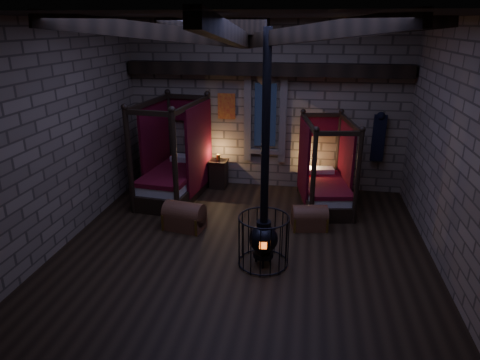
% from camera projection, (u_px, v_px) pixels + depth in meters
% --- Properties ---
extents(room, '(7.02, 7.02, 4.29)m').
position_uv_depth(room, '(246.00, 46.00, 7.06)').
color(room, black).
rests_on(room, ground).
extents(bed_left, '(1.44, 2.39, 2.38)m').
position_uv_depth(bed_left, '(175.00, 174.00, 10.57)').
color(bed_left, black).
rests_on(bed_left, ground).
extents(bed_right, '(1.34, 2.10, 2.05)m').
position_uv_depth(bed_right, '(325.00, 185.00, 10.08)').
color(bed_right, black).
rests_on(bed_right, ground).
extents(trunk_left, '(0.90, 0.66, 0.60)m').
position_uv_depth(trunk_left, '(184.00, 217.00, 8.98)').
color(trunk_left, brown).
rests_on(trunk_left, ground).
extents(trunk_right, '(0.79, 0.58, 0.53)m').
position_uv_depth(trunk_right, '(309.00, 218.00, 8.99)').
color(trunk_right, brown).
rests_on(trunk_right, ground).
extents(nightstand_left, '(0.48, 0.46, 0.91)m').
position_uv_depth(nightstand_left, '(219.00, 173.00, 11.22)').
color(nightstand_left, black).
rests_on(nightstand_left, ground).
extents(nightstand_right, '(0.42, 0.41, 0.71)m').
position_uv_depth(nightstand_right, '(308.00, 181.00, 10.79)').
color(nightstand_right, black).
rests_on(nightstand_right, ground).
extents(stove, '(0.91, 0.91, 4.05)m').
position_uv_depth(stove, '(264.00, 235.00, 7.54)').
color(stove, black).
rests_on(stove, ground).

